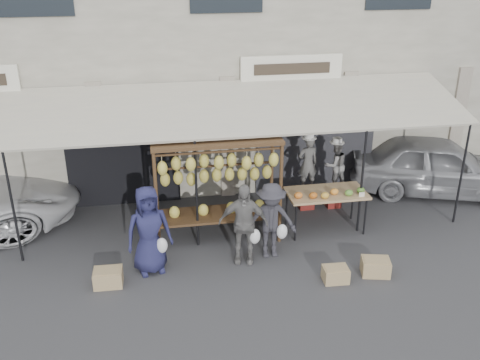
% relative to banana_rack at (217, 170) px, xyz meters
% --- Properties ---
extents(ground_plane, '(90.00, 90.00, 0.00)m').
position_rel_banana_rack_xyz_m(ground_plane, '(0.55, -1.35, -1.57)').
color(ground_plane, '#2D2D30').
extents(shophouse, '(24.00, 6.15, 7.30)m').
position_rel_banana_rack_xyz_m(shophouse, '(0.55, 5.14, 2.08)').
color(shophouse, '#B2AC9B').
rests_on(shophouse, ground_plane).
extents(awning, '(10.00, 2.35, 2.92)m').
position_rel_banana_rack_xyz_m(awning, '(0.56, 0.93, 1.00)').
color(awning, '#BFB7A0').
rests_on(awning, ground_plane).
extents(banana_rack, '(2.60, 0.90, 2.24)m').
position_rel_banana_rack_xyz_m(banana_rack, '(0.00, 0.00, 0.00)').
color(banana_rack, black).
rests_on(banana_rack, ground_plane).
extents(produce_table, '(1.70, 0.90, 1.04)m').
position_rel_banana_rack_xyz_m(produce_table, '(2.36, -0.05, -0.70)').
color(produce_table, tan).
rests_on(produce_table, ground_plane).
extents(vendor_left, '(0.50, 0.35, 1.30)m').
position_rel_banana_rack_xyz_m(vendor_left, '(2.26, 1.10, -0.44)').
color(vendor_left, '#585755').
rests_on(vendor_left, stool_left).
extents(vendor_right, '(0.66, 0.56, 1.18)m').
position_rel_banana_rack_xyz_m(vendor_right, '(2.92, 1.07, -0.51)').
color(vendor_right, gray).
rests_on(vendor_right, stool_right).
extents(customer_left, '(0.95, 0.73, 1.75)m').
position_rel_banana_rack_xyz_m(customer_left, '(-1.44, -1.00, -0.70)').
color(customer_left, '#1F2047').
rests_on(customer_left, ground_plane).
extents(customer_mid, '(1.03, 0.61, 1.65)m').
position_rel_banana_rack_xyz_m(customer_mid, '(0.37, -0.96, -0.75)').
color(customer_mid, slate).
rests_on(customer_mid, ground_plane).
extents(customer_right, '(1.03, 0.61, 1.57)m').
position_rel_banana_rack_xyz_m(customer_right, '(0.93, -0.87, -0.78)').
color(customer_right, '#2F2E34').
rests_on(customer_right, ground_plane).
extents(stool_left, '(0.42, 0.42, 0.48)m').
position_rel_banana_rack_xyz_m(stool_left, '(2.26, 1.10, -1.33)').
color(stool_left, maroon).
rests_on(stool_left, ground_plane).
extents(stool_right, '(0.33, 0.33, 0.47)m').
position_rel_banana_rack_xyz_m(stool_right, '(2.92, 1.07, -1.34)').
color(stool_right, maroon).
rests_on(stool_right, ground_plane).
extents(crate_near_a, '(0.48, 0.38, 0.28)m').
position_rel_banana_rack_xyz_m(crate_near_a, '(1.93, -1.96, -1.43)').
color(crate_near_a, tan).
rests_on(crate_near_a, ground_plane).
extents(crate_near_b, '(0.60, 0.51, 0.31)m').
position_rel_banana_rack_xyz_m(crate_near_b, '(2.75, -1.88, -1.41)').
color(crate_near_b, tan).
rests_on(crate_near_b, ground_plane).
extents(crate_far, '(0.53, 0.41, 0.31)m').
position_rel_banana_rack_xyz_m(crate_far, '(-2.23, -1.35, -1.41)').
color(crate_far, tan).
rests_on(crate_far, ground_plane).
extents(sedan, '(4.59, 3.01, 1.45)m').
position_rel_banana_rack_xyz_m(sedan, '(5.72, 1.38, -0.84)').
color(sedan, gray).
rests_on(sedan, ground_plane).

